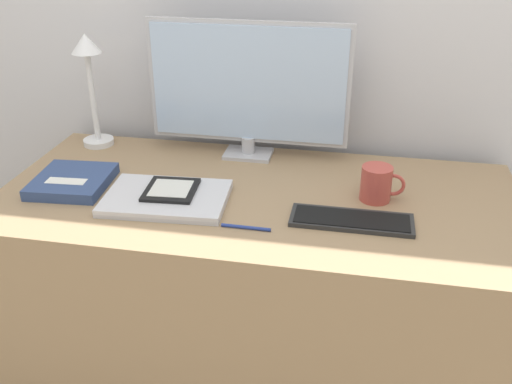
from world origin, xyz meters
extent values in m
cube|color=silver|center=(0.00, 0.58, 1.20)|extent=(3.60, 0.05, 2.40)
cube|color=#997A56|center=(0.00, 0.15, 0.37)|extent=(1.50, 0.70, 0.75)
cube|color=#B7B7BC|center=(-0.08, 0.42, 0.75)|extent=(0.16, 0.11, 0.01)
cylinder|color=#B7B7BC|center=(-0.08, 0.42, 0.79)|extent=(0.04, 0.04, 0.05)
cube|color=#B7B7BC|center=(-0.08, 0.42, 0.99)|extent=(0.64, 0.01, 0.39)
cube|color=#ADC6E5|center=(-0.08, 0.42, 0.99)|extent=(0.62, 0.01, 0.36)
cube|color=#282828|center=(0.28, 0.04, 0.75)|extent=(0.32, 0.11, 0.01)
cube|color=black|center=(0.28, 0.03, 0.76)|extent=(0.30, 0.09, 0.00)
cube|color=#BCBCC1|center=(-0.24, 0.05, 0.75)|extent=(0.35, 0.26, 0.01)
cube|color=silver|center=(-0.24, 0.05, 0.76)|extent=(0.35, 0.26, 0.01)
cube|color=black|center=(-0.23, 0.08, 0.77)|extent=(0.15, 0.16, 0.01)
cube|color=silver|center=(-0.23, 0.08, 0.78)|extent=(0.12, 0.12, 0.00)
cylinder|color=white|center=(-0.61, 0.42, 0.76)|extent=(0.10, 0.10, 0.02)
cylinder|color=white|center=(-0.61, 0.42, 0.92)|extent=(0.02, 0.02, 0.30)
cone|color=white|center=(-0.61, 0.42, 1.10)|extent=(0.10, 0.10, 0.06)
cube|color=#334775|center=(-0.55, 0.10, 0.76)|extent=(0.23, 0.24, 0.03)
cube|color=silver|center=(-0.55, 0.06, 0.78)|extent=(0.12, 0.05, 0.00)
cylinder|color=#B7473D|center=(0.33, 0.18, 0.80)|extent=(0.09, 0.09, 0.10)
torus|color=#B7473D|center=(0.38, 0.18, 0.80)|extent=(0.07, 0.01, 0.07)
cylinder|color=navy|center=(0.01, -0.05, 0.75)|extent=(0.13, 0.01, 0.01)
camera|label=1|loc=(0.27, -1.29, 1.50)|focal=40.00mm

